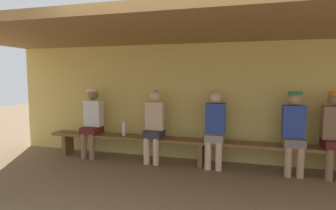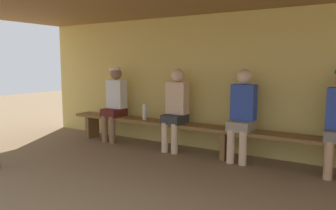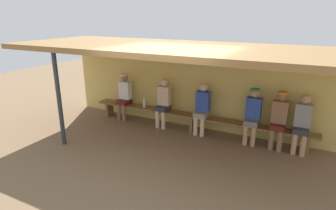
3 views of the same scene
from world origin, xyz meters
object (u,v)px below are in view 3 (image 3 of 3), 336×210
at_px(player_in_white, 163,101).
at_px(player_rightmost, 202,107).
at_px(bench, 193,118).
at_px(water_bottle_blue, 144,103).
at_px(player_shirtless_tan, 124,94).
at_px(player_with_sunglasses, 279,117).
at_px(player_middle, 253,113).
at_px(player_in_blue, 302,122).
at_px(support_post, 59,100).

xyz_separation_m(player_in_white, player_rightmost, (1.12, 0.00, 0.00)).
relative_size(bench, water_bottle_blue, 22.51).
xyz_separation_m(player_shirtless_tan, player_with_sunglasses, (4.26, 0.00, 0.00)).
bearing_deg(player_shirtless_tan, water_bottle_blue, -2.59).
bearing_deg(player_middle, player_in_blue, -0.03).
relative_size(player_in_white, water_bottle_blue, 5.01).
relative_size(support_post, player_in_blue, 1.65).
xyz_separation_m(player_in_blue, player_rightmost, (-2.33, 0.00, 0.00)).
bearing_deg(player_with_sunglasses, bench, -179.90).
distance_m(player_shirtless_tan, water_bottle_blue, 0.71).
bearing_deg(support_post, player_with_sunglasses, 24.77).
bearing_deg(bench, player_shirtless_tan, 179.91).
bearing_deg(bench, player_in_white, 179.80).
height_order(bench, water_bottle_blue, water_bottle_blue).
height_order(player_shirtless_tan, player_in_white, player_shirtless_tan).
xyz_separation_m(player_rightmost, water_bottle_blue, (-1.72, -0.03, -0.14)).
bearing_deg(player_middle, water_bottle_blue, -179.40).
bearing_deg(player_in_blue, bench, -179.93).
relative_size(support_post, player_rightmost, 1.65).
bearing_deg(player_in_white, player_in_blue, 0.00).
bearing_deg(player_in_blue, player_rightmost, 180.00).
relative_size(player_shirtless_tan, player_with_sunglasses, 1.00).
bearing_deg(player_with_sunglasses, player_shirtless_tan, 180.00).
bearing_deg(player_middle, bench, -179.86).
height_order(player_with_sunglasses, player_middle, same).
bearing_deg(player_in_white, support_post, -127.15).
relative_size(player_with_sunglasses, player_middle, 1.00).
distance_m(player_in_blue, player_rightmost, 2.33).
xyz_separation_m(player_shirtless_tan, player_in_white, (1.29, -0.00, -0.02)).
xyz_separation_m(player_with_sunglasses, player_rightmost, (-1.85, -0.00, -0.02)).
relative_size(player_in_blue, water_bottle_blue, 5.01).
bearing_deg(player_middle, support_post, -152.11).
distance_m(support_post, player_middle, 4.51).
bearing_deg(water_bottle_blue, support_post, -115.61).
distance_m(player_shirtless_tan, player_in_blue, 4.74).
bearing_deg(player_in_blue, water_bottle_blue, -179.56).
bearing_deg(player_in_white, player_shirtless_tan, 179.98).
xyz_separation_m(bench, player_middle, (1.50, 0.00, 0.36)).
height_order(bench, player_in_white, player_in_white).
bearing_deg(bench, water_bottle_blue, -178.92).
height_order(player_in_blue, player_rightmost, same).
bearing_deg(player_shirtless_tan, support_post, -98.10).
bearing_deg(player_in_white, player_rightmost, 0.00).
bearing_deg(player_with_sunglasses, support_post, -155.23).
xyz_separation_m(player_with_sunglasses, water_bottle_blue, (-3.57, -0.03, -0.16)).
bearing_deg(bench, player_with_sunglasses, 0.10).
height_order(support_post, bench, support_post).
distance_m(support_post, bench, 3.32).
relative_size(player_with_sunglasses, player_rightmost, 1.01).
distance_m(player_shirtless_tan, player_middle, 3.67).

